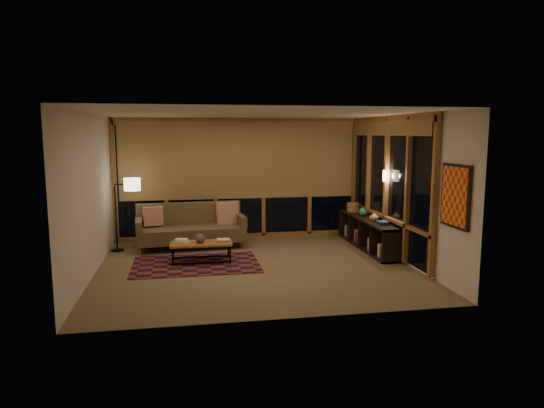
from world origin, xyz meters
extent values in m
cube|color=olive|center=(0.00, 0.00, 0.00)|extent=(5.50, 5.00, 0.01)
cube|color=beige|center=(0.00, 0.00, 2.70)|extent=(5.50, 5.00, 0.01)
cube|color=silver|center=(0.00, 2.50, 1.35)|extent=(5.50, 0.01, 2.70)
cube|color=silver|center=(0.00, -2.50, 1.35)|extent=(5.50, 0.01, 2.70)
cube|color=silver|center=(-2.75, 0.00, 1.35)|extent=(0.01, 5.00, 2.70)
cube|color=silver|center=(2.75, 0.00, 1.35)|extent=(0.01, 5.00, 2.70)
cube|color=maroon|center=(-1.04, 0.33, 0.01)|extent=(2.28, 1.53, 0.01)
sphere|color=black|center=(-0.95, 0.44, 0.46)|extent=(0.21, 0.21, 0.18)
cylinder|color=#9D6F46|center=(2.47, 1.85, 0.73)|extent=(0.29, 0.29, 0.20)
sphere|color=#277C71|center=(2.49, 1.28, 0.72)|extent=(0.22, 0.22, 0.17)
imported|color=tan|center=(2.49, 0.67, 0.72)|extent=(0.19, 0.19, 0.19)
camera|label=1|loc=(-1.19, -8.33, 2.37)|focal=32.00mm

